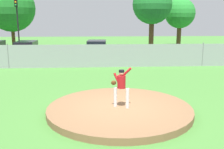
{
  "coord_description": "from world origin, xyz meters",
  "views": [
    {
      "loc": [
        -0.92,
        -9.86,
        3.66
      ],
      "look_at": [
        -0.22,
        1.34,
        1.26
      ],
      "focal_mm": 41.99,
      "sensor_mm": 36.0,
      "label": 1
    }
  ],
  "objects_px": {
    "baseball": "(128,100)",
    "parked_car_teal": "(97,50)",
    "pitcher_youth": "(121,84)",
    "parked_car_burgundy": "(27,51)",
    "traffic_light_near": "(17,17)",
    "traffic_cone_orange": "(160,52)"
  },
  "relations": [
    {
      "from": "baseball",
      "to": "parked_car_teal",
      "type": "relative_size",
      "value": 0.02
    },
    {
      "from": "parked_car_burgundy",
      "to": "traffic_cone_orange",
      "type": "bearing_deg",
      "value": 11.43
    },
    {
      "from": "parked_car_burgundy",
      "to": "traffic_light_near",
      "type": "xyz_separation_m",
      "value": [
        -1.79,
        4.02,
        3.06
      ]
    },
    {
      "from": "baseball",
      "to": "traffic_light_near",
      "type": "relative_size",
      "value": 0.01
    },
    {
      "from": "parked_car_teal",
      "to": "traffic_light_near",
      "type": "relative_size",
      "value": 0.74
    },
    {
      "from": "parked_car_teal",
      "to": "parked_car_burgundy",
      "type": "bearing_deg",
      "value": 179.98
    },
    {
      "from": "parked_car_teal",
      "to": "pitcher_youth",
      "type": "bearing_deg",
      "value": -86.64
    },
    {
      "from": "pitcher_youth",
      "to": "parked_car_burgundy",
      "type": "bearing_deg",
      "value": 116.61
    },
    {
      "from": "baseball",
      "to": "parked_car_burgundy",
      "type": "xyz_separation_m",
      "value": [
        -7.62,
        13.6,
        0.52
      ]
    },
    {
      "from": "baseball",
      "to": "parked_car_burgundy",
      "type": "height_order",
      "value": "parked_car_burgundy"
    },
    {
      "from": "parked_car_burgundy",
      "to": "traffic_cone_orange",
      "type": "distance_m",
      "value": 13.21
    },
    {
      "from": "baseball",
      "to": "parked_car_burgundy",
      "type": "bearing_deg",
      "value": 119.25
    },
    {
      "from": "baseball",
      "to": "parked_car_burgundy",
      "type": "relative_size",
      "value": 0.02
    },
    {
      "from": "pitcher_youth",
      "to": "traffic_light_near",
      "type": "bearing_deg",
      "value": 116.04
    },
    {
      "from": "parked_car_teal",
      "to": "parked_car_burgundy",
      "type": "xyz_separation_m",
      "value": [
        -6.37,
        0.0,
        -0.0
      ]
    },
    {
      "from": "parked_car_teal",
      "to": "traffic_light_near",
      "type": "bearing_deg",
      "value": 153.75
    },
    {
      "from": "pitcher_youth",
      "to": "parked_car_teal",
      "type": "height_order",
      "value": "pitcher_youth"
    },
    {
      "from": "parked_car_burgundy",
      "to": "traffic_light_near",
      "type": "relative_size",
      "value": 0.83
    },
    {
      "from": "traffic_cone_orange",
      "to": "parked_car_teal",
      "type": "bearing_deg",
      "value": -158.25
    },
    {
      "from": "parked_car_burgundy",
      "to": "pitcher_youth",
      "type": "bearing_deg",
      "value": -63.39
    },
    {
      "from": "traffic_light_near",
      "to": "pitcher_youth",
      "type": "bearing_deg",
      "value": -63.96
    },
    {
      "from": "traffic_cone_orange",
      "to": "traffic_light_near",
      "type": "relative_size",
      "value": 0.1
    }
  ]
}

